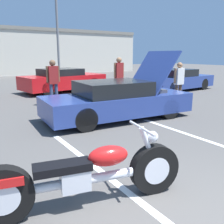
# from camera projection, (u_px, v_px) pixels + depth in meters

# --- Properties ---
(parking_stripe_middle) EXTENTS (0.12, 5.90, 0.01)m
(parking_stripe_middle) POSITION_uv_depth(u_px,v_px,m) (127.00, 191.00, 3.57)
(parking_stripe_middle) COLOR white
(parking_stripe_middle) RESTS_ON ground
(light_pole) EXTENTS (1.21, 0.28, 7.53)m
(light_pole) POSITION_uv_depth(u_px,v_px,m) (58.00, 24.00, 18.85)
(light_pole) COLOR slate
(light_pole) RESTS_ON ground
(motorcycle) EXTENTS (2.64, 0.87, 0.99)m
(motorcycle) POSITION_uv_depth(u_px,v_px,m) (86.00, 176.00, 3.14)
(motorcycle) COLOR black
(motorcycle) RESTS_ON ground
(show_car_hood_open) EXTENTS (4.54, 2.01, 2.03)m
(show_car_hood_open) POSITION_uv_depth(u_px,v_px,m) (118.00, 100.00, 7.54)
(show_car_hood_open) COLOR navy
(show_car_hood_open) RESTS_ON ground
(parked_car_right_row) EXTENTS (4.49, 2.16, 1.15)m
(parked_car_right_row) POSITION_uv_depth(u_px,v_px,m) (177.00, 80.00, 13.65)
(parked_car_right_row) COLOR navy
(parked_car_right_row) RESTS_ON ground
(parked_car_mid_row) EXTENTS (4.59, 2.53, 1.21)m
(parked_car_mid_row) POSITION_uv_depth(u_px,v_px,m) (63.00, 80.00, 13.12)
(parked_car_mid_row) COLOR red
(parked_car_mid_row) RESTS_ON ground
(spectator_by_show_car) EXTENTS (0.52, 0.23, 1.73)m
(spectator_by_show_car) POSITION_uv_depth(u_px,v_px,m) (53.00, 79.00, 9.36)
(spectator_by_show_car) COLOR #38476B
(spectator_by_show_car) RESTS_ON ground
(spectator_midground) EXTENTS (0.52, 0.21, 1.63)m
(spectator_midground) POSITION_uv_depth(u_px,v_px,m) (179.00, 80.00, 9.61)
(spectator_midground) COLOR brown
(spectator_midground) RESTS_ON ground
(spectator_far_lot) EXTENTS (0.52, 0.24, 1.80)m
(spectator_far_lot) POSITION_uv_depth(u_px,v_px,m) (119.00, 74.00, 11.14)
(spectator_far_lot) COLOR brown
(spectator_far_lot) RESTS_ON ground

